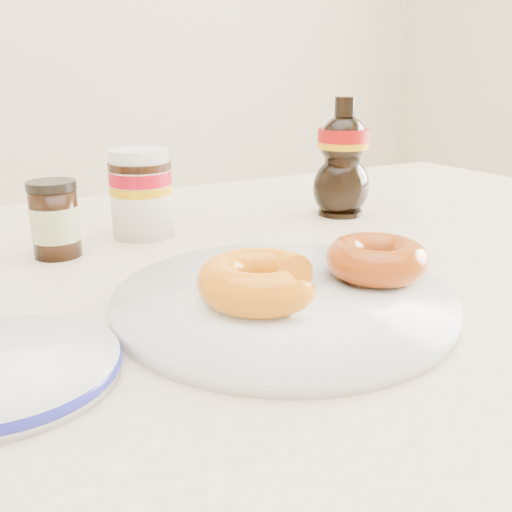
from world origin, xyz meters
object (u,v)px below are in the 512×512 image
syrup_bottle (342,157)px  plate (283,299)px  dining_table (265,331)px  donut_whole (377,259)px  nutella_jar (141,190)px  blue_rim_saucer (7,369)px  dark_jar (55,220)px  donut_bitten (259,281)px

syrup_bottle → plate: bearing=-135.9°
dining_table → donut_whole: donut_whole is taller
dining_table → plate: plate is taller
nutella_jar → syrup_bottle: syrup_bottle is taller
donut_whole → syrup_bottle: bearing=58.5°
plate → donut_whole: size_ratio=3.13×
blue_rim_saucer → plate: bearing=3.0°
dark_jar → blue_rim_saucer: 0.29m
dining_table → donut_whole: size_ratio=14.29×
dining_table → donut_whole: (0.05, -0.12, 0.12)m
nutella_jar → syrup_bottle: size_ratio=0.66×
donut_bitten → syrup_bottle: (0.29, 0.26, 0.05)m
donut_bitten → blue_rim_saucer: bearing=-177.7°
syrup_bottle → donut_bitten: bearing=-138.1°
donut_bitten → donut_whole: bearing=0.2°
donut_bitten → dark_jar: (-0.12, 0.27, 0.01)m
plate → donut_whole: bearing=-5.3°
nutella_jar → dark_jar: nutella_jar is taller
donut_whole → syrup_bottle: size_ratio=0.58×
dark_jar → dining_table: bearing=-36.4°
dining_table → plate: size_ratio=4.56×
plate → syrup_bottle: bearing=44.1°
dining_table → donut_bitten: size_ratio=13.08×
dining_table → nutella_jar: (-0.08, 0.18, 0.14)m
donut_bitten → nutella_jar: (-0.00, 0.30, 0.03)m
dining_table → syrup_bottle: syrup_bottle is taller
dining_table → dark_jar: size_ratio=15.98×
nutella_jar → blue_rim_saucer: 0.37m
dining_table → dark_jar: (-0.19, 0.14, 0.13)m
dining_table → blue_rim_saucer: (-0.28, -0.13, 0.09)m
plate → donut_bitten: donut_bitten is taller
donut_whole → blue_rim_saucer: size_ratio=0.62×
nutella_jar → blue_rim_saucer: nutella_jar is taller
dining_table → donut_whole: 0.18m
plate → donut_whole: 0.10m
dining_table → blue_rim_saucer: bearing=-156.0°
plate → dark_jar: (-0.15, 0.26, 0.03)m
plate → donut_bitten: size_ratio=2.87×
dining_table → syrup_bottle: (0.21, 0.14, 0.17)m
donut_whole → syrup_bottle: (0.16, 0.26, 0.05)m
donut_whole → blue_rim_saucer: bearing=-179.5°
nutella_jar → syrup_bottle: 0.30m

